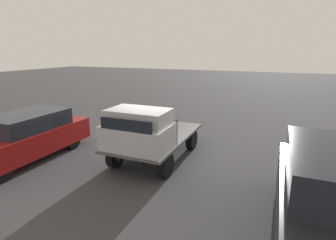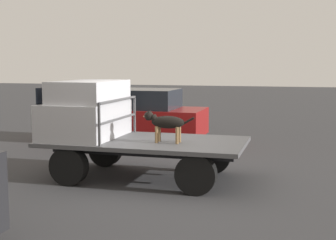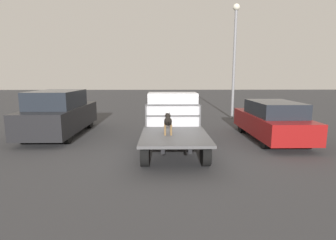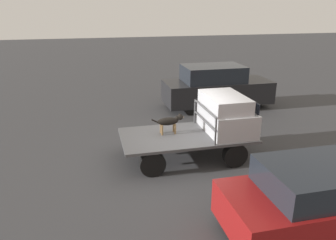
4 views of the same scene
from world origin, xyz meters
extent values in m
plane|color=#38383A|center=(0.00, 0.00, 0.00)|extent=(80.00, 80.00, 0.00)
cylinder|color=black|center=(1.22, 0.86, 0.36)|extent=(0.72, 0.24, 0.72)
cylinder|color=black|center=(1.22, -0.86, 0.36)|extent=(0.72, 0.24, 0.72)
cylinder|color=black|center=(-1.22, 0.86, 0.36)|extent=(0.72, 0.24, 0.72)
cylinder|color=black|center=(-1.22, -0.86, 0.36)|extent=(0.72, 0.24, 0.72)
cube|color=black|center=(0.00, 0.36, 0.61)|extent=(3.62, 0.10, 0.18)
cube|color=black|center=(0.00, -0.36, 0.61)|extent=(3.62, 0.10, 0.18)
cube|color=#4C4C4F|center=(0.00, 0.00, 0.74)|extent=(3.94, 2.04, 0.08)
cube|color=#B7B7BC|center=(1.27, 0.00, 1.14)|extent=(1.30, 1.92, 0.71)
cube|color=#B7B7BC|center=(1.17, 0.00, 1.72)|extent=(1.10, 1.77, 0.44)
cube|color=black|center=(1.91, 0.00, 1.65)|extent=(0.02, 1.58, 0.33)
cube|color=#4C4C4F|center=(0.55, 0.94, 1.18)|extent=(0.04, 0.04, 0.80)
cube|color=#4C4C4F|center=(0.55, -0.94, 1.18)|extent=(0.04, 0.04, 0.80)
cube|color=#4C4C4F|center=(0.55, 0.00, 1.56)|extent=(0.04, 1.88, 0.04)
cube|color=#4C4C4F|center=(0.55, 0.00, 1.18)|extent=(0.04, 1.88, 0.04)
cylinder|color=brown|center=(-0.33, 0.29, 0.94)|extent=(0.06, 0.06, 0.31)
cylinder|color=brown|center=(-0.33, 0.11, 0.94)|extent=(0.06, 0.06, 0.31)
cylinder|color=brown|center=(-0.73, 0.29, 0.94)|extent=(0.06, 0.06, 0.31)
cylinder|color=brown|center=(-0.73, 0.11, 0.94)|extent=(0.06, 0.06, 0.31)
ellipsoid|color=black|center=(-0.53, 0.20, 1.17)|extent=(0.65, 0.24, 0.24)
sphere|color=brown|center=(-0.35, 0.20, 1.13)|extent=(0.11, 0.11, 0.11)
cylinder|color=black|center=(-0.25, 0.20, 1.24)|extent=(0.17, 0.13, 0.16)
sphere|color=black|center=(-0.15, 0.20, 1.28)|extent=(0.18, 0.18, 0.18)
cone|color=brown|center=(-0.07, 0.20, 1.27)|extent=(0.10, 0.10, 0.10)
cone|color=black|center=(-0.16, 0.25, 1.36)|extent=(0.06, 0.08, 0.10)
cone|color=black|center=(-0.16, 0.15, 1.36)|extent=(0.06, 0.08, 0.10)
cylinder|color=black|center=(-0.90, 0.20, 1.20)|extent=(0.27, 0.04, 0.18)
cylinder|color=black|center=(3.25, -3.24, 0.30)|extent=(0.60, 0.20, 0.60)
cylinder|color=black|center=(0.49, -3.24, 0.30)|extent=(0.60, 0.20, 0.60)
cylinder|color=black|center=(0.49, -4.75, 0.30)|extent=(0.60, 0.20, 0.60)
cube|color=maroon|center=(1.87, -3.99, 0.63)|extent=(4.45, 1.78, 0.76)
cube|color=#1E232B|center=(1.65, -3.99, 1.28)|extent=(2.45, 1.61, 0.55)
cylinder|color=black|center=(1.38, 3.98, 0.30)|extent=(0.60, 0.20, 0.60)
camera|label=1|loc=(7.61, 3.63, 3.58)|focal=28.00mm
camera|label=2|loc=(-2.91, 8.65, 2.27)|focal=50.00mm
camera|label=3|loc=(-8.39, 0.35, 2.55)|focal=28.00mm
camera|label=4|loc=(-2.68, -8.81, 4.49)|focal=35.00mm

